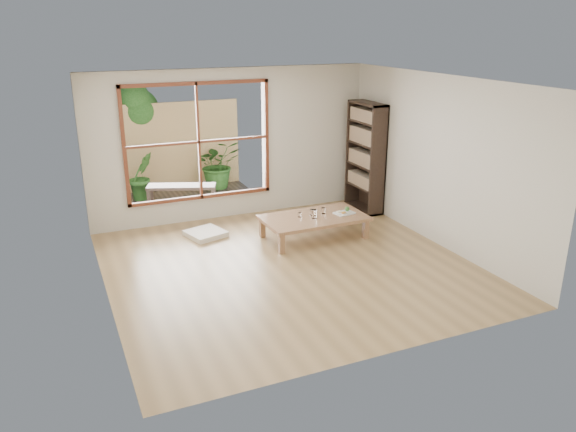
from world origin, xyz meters
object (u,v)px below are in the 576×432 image
at_px(food_tray, 345,212).
at_px(garden_bench, 182,188).
at_px(low_table, 314,219).
at_px(bookshelf, 366,157).

bearing_deg(food_tray, garden_bench, 120.37).
bearing_deg(low_table, food_tray, -7.74).
relative_size(bookshelf, food_tray, 5.79).
bearing_deg(food_tray, bookshelf, 36.45).
bearing_deg(low_table, bookshelf, 31.19).
relative_size(low_table, bookshelf, 0.84).
xyz_separation_m(food_tray, garden_bench, (-2.10, 2.50, -0.02)).
height_order(bookshelf, garden_bench, bookshelf).
bearing_deg(low_table, garden_bench, 121.72).
bearing_deg(garden_bench, bookshelf, -5.27).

